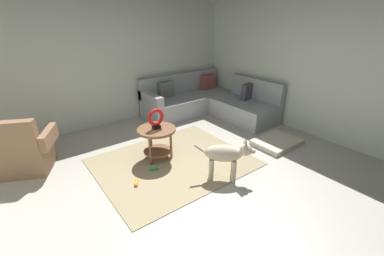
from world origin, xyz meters
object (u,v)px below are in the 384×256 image
(sectional_couch, at_px, (208,103))
(dog, at_px, (226,155))
(torus_sculpture, at_px, (156,118))
(armchair, at_px, (25,152))
(dog_toy_bone, at_px, (153,169))
(side_table, at_px, (157,136))
(dog_bed_mat, at_px, (277,142))
(dog_toy_rope, at_px, (136,183))

(sectional_couch, bearing_deg, dog, -124.94)
(torus_sculpture, bearing_deg, sectional_couch, 28.58)
(sectional_couch, height_order, armchair, same)
(armchair, bearing_deg, dog_toy_bone, -11.70)
(side_table, distance_m, dog_bed_mat, 2.18)
(side_table, height_order, dog_toy_rope, side_table)
(sectional_couch, distance_m, torus_sculpture, 2.29)
(dog_toy_rope, bearing_deg, dog_toy_bone, 24.58)
(torus_sculpture, relative_size, dog_toy_bone, 1.81)
(side_table, bearing_deg, dog_toy_rope, -144.55)
(side_table, distance_m, dog, 1.16)
(armchair, distance_m, side_table, 1.92)
(dog, xyz_separation_m, dog_toy_bone, (-0.72, 0.79, -0.35))
(side_table, relative_size, torus_sculpture, 1.84)
(sectional_couch, xyz_separation_m, side_table, (-1.98, -1.08, 0.12))
(armchair, distance_m, dog_toy_rope, 1.73)
(dog, bearing_deg, dog_toy_bone, -94.14)
(torus_sculpture, bearing_deg, armchair, 153.45)
(side_table, relative_size, dog_toy_rope, 4.10)
(dog, distance_m, dog_toy_rope, 1.30)
(side_table, xyz_separation_m, dog_toy_bone, (-0.23, -0.26, -0.39))
(armchair, distance_m, dog_toy_bone, 1.88)
(torus_sculpture, bearing_deg, dog, -64.92)
(dog_toy_bone, bearing_deg, torus_sculpture, 47.92)
(sectional_couch, xyz_separation_m, torus_sculpture, (-1.98, -1.08, 0.42))
(dog_bed_mat, bearing_deg, side_table, 156.50)
(dog_toy_rope, bearing_deg, side_table, 35.45)
(torus_sculpture, relative_size, dog_bed_mat, 0.41)
(dog_toy_rope, bearing_deg, armchair, 131.31)
(torus_sculpture, height_order, dog_toy_bone, torus_sculpture)
(armchair, bearing_deg, dog_bed_mat, 0.25)
(sectional_couch, distance_m, dog_toy_bone, 2.60)
(dog, bearing_deg, dog_toy_rope, -76.62)
(torus_sculpture, xyz_separation_m, dog_toy_rope, (-0.59, -0.42, -0.69))
(dog_bed_mat, bearing_deg, sectional_couch, 89.64)
(sectional_couch, bearing_deg, armchair, -176.60)
(sectional_couch, relative_size, dog_toy_bone, 12.50)
(dog, height_order, dog_toy_rope, dog)
(side_table, height_order, torus_sculpture, torus_sculpture)
(armchair, xyz_separation_m, dog_bed_mat, (3.69, -1.71, -0.28))
(armchair, relative_size, torus_sculpture, 3.00)
(side_table, height_order, dog_bed_mat, side_table)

